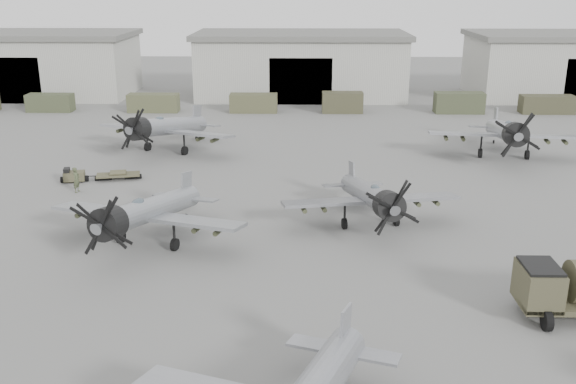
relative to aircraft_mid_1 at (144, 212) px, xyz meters
The scene contains 16 objects.
ground 12.47m from the aircraft_mid_1, 40.20° to the right, with size 220.00×220.00×0.00m, color #585856.
hangar_left 61.20m from the aircraft_mid_1, 117.91° to the left, with size 29.00×14.80×8.70m.
hangar_center 54.89m from the aircraft_mid_1, 80.17° to the left, with size 29.00×14.80×8.70m.
hangar_right 71.90m from the aircraft_mid_1, 48.77° to the left, with size 29.00×14.80×8.70m.
support_truck_1 47.32m from the aircraft_mid_1, 117.18° to the left, with size 5.53×2.20×2.15m, color #3B422B.
support_truck_2 43.00m from the aircraft_mid_1, 101.78° to the left, with size 6.18×2.20×2.20m, color #484A31.
support_truck_3 42.25m from the aircraft_mid_1, 85.11° to the left, with size 5.80×2.20×2.25m, color #47482F.
support_truck_4 44.52m from the aircraft_mid_1, 70.99° to the left, with size 4.95×2.20×2.49m, color #3C3B27.
support_truck_5 50.97m from the aircraft_mid_1, 55.67° to the left, with size 5.92×2.20×2.52m, color #393F29.
support_truck_6 57.68m from the aircraft_mid_1, 46.87° to the left, with size 6.40×2.20×2.18m, color #393925.
aircraft_mid_1 is the anchor object (origin of this frame).
aircraft_mid_2 14.50m from the aircraft_mid_1, 14.01° to the left, with size 11.85×10.67×4.70m.
aircraft_far_0 22.55m from the aircraft_mid_1, 98.59° to the left, with size 13.38×12.09×5.42m.
aircraft_far_1 34.91m from the aircraft_mid_1, 36.80° to the left, with size 13.81×12.43×5.49m.
tug_trailer 15.49m from the aircraft_mid_1, 119.54° to the left, with size 6.08×2.33×1.20m.
ground_crew 13.15m from the aircraft_mid_1, 126.41° to the left, with size 0.72×0.47×1.96m, color #3F472E.
Camera 1 is at (0.01, -28.08, 15.57)m, focal length 40.00 mm.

